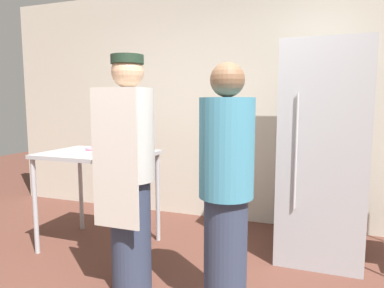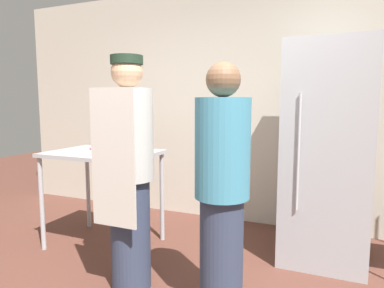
# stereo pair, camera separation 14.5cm
# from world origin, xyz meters

# --- Properties ---
(back_wall) EXTENTS (6.40, 0.12, 2.76)m
(back_wall) POSITION_xyz_m (0.00, 2.34, 1.38)
(back_wall) COLOR beige
(back_wall) RESTS_ON ground_plane
(refrigerator) EXTENTS (0.71, 0.79, 1.92)m
(refrigerator) POSITION_xyz_m (0.88, 1.61, 0.96)
(refrigerator) COLOR #ADAFB5
(refrigerator) RESTS_ON ground_plane
(prep_counter) EXTENTS (1.02, 0.74, 0.94)m
(prep_counter) POSITION_xyz_m (-1.12, 1.08, 0.82)
(prep_counter) COLOR #ADAFB5
(prep_counter) RESTS_ON ground_plane
(donut_box) EXTENTS (0.24, 0.23, 0.28)m
(donut_box) POSITION_xyz_m (-1.00, 0.91, 0.98)
(donut_box) COLOR silver
(donut_box) RESTS_ON prep_counter
(blender_pitcher) EXTENTS (0.14, 0.14, 0.28)m
(blender_pitcher) POSITION_xyz_m (-1.06, 1.26, 1.06)
(blender_pitcher) COLOR #99999E
(blender_pitcher) RESTS_ON prep_counter
(person_baker) EXTENTS (0.37, 0.39, 1.74)m
(person_baker) POSITION_xyz_m (-0.44, 0.50, 0.91)
(person_baker) COLOR #333D56
(person_baker) RESTS_ON ground_plane
(person_customer) EXTENTS (0.35, 0.35, 1.66)m
(person_customer) POSITION_xyz_m (0.30, 0.44, 0.85)
(person_customer) COLOR #333D56
(person_customer) RESTS_ON ground_plane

